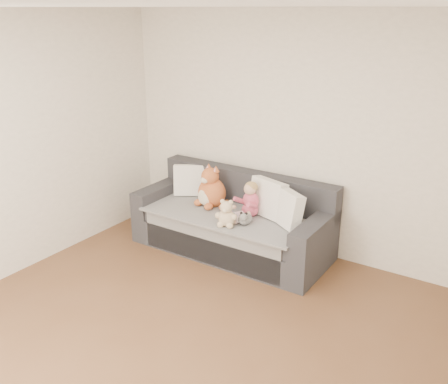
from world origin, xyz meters
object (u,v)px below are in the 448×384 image
at_px(plush_cat, 211,190).
at_px(teddy_bear, 226,215).
at_px(sippy_cup, 229,214).
at_px(sofa, 233,224).
at_px(toddler, 248,202).

xyz_separation_m(plush_cat, teddy_bear, (0.46, -0.39, -0.07)).
bearing_deg(sippy_cup, teddy_bear, -68.94).
distance_m(sofa, sippy_cup, 0.36).
relative_size(toddler, sippy_cup, 3.25).
bearing_deg(plush_cat, toddler, 7.99).
xyz_separation_m(toddler, plush_cat, (-0.52, 0.05, 0.02)).
xyz_separation_m(teddy_bear, sippy_cup, (-0.06, 0.15, -0.05)).
bearing_deg(teddy_bear, toddler, 62.67).
xyz_separation_m(sofa, toddler, (0.23, -0.06, 0.33)).
bearing_deg(plush_cat, sippy_cup, -17.72).
relative_size(teddy_bear, sippy_cup, 2.38).
distance_m(teddy_bear, sippy_cup, 0.16).
distance_m(toddler, sippy_cup, 0.25).
xyz_separation_m(sofa, teddy_bear, (0.16, -0.40, 0.28)).
relative_size(sofa, teddy_bear, 7.45).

